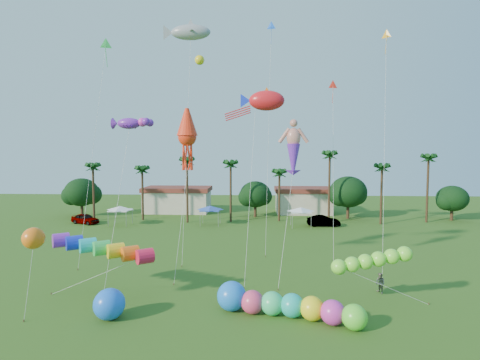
{
  "coord_description": "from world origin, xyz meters",
  "views": [
    {
      "loc": [
        1.51,
        -20.87,
        11.16
      ],
      "look_at": [
        0.0,
        10.0,
        9.0
      ],
      "focal_mm": 28.0,
      "sensor_mm": 36.0,
      "label": 1
    }
  ],
  "objects_px": {
    "car_b": "(323,221)",
    "blue_ball": "(109,304)",
    "caterpillar_inflatable": "(283,305)",
    "spectator_b": "(380,283)",
    "car_a": "(85,219)"
  },
  "relations": [
    {
      "from": "car_b",
      "to": "blue_ball",
      "type": "height_order",
      "value": "blue_ball"
    },
    {
      "from": "car_b",
      "to": "caterpillar_inflatable",
      "type": "xyz_separation_m",
      "value": [
        -8.4,
        -32.77,
        0.06
      ]
    },
    {
      "from": "car_b",
      "to": "blue_ball",
      "type": "bearing_deg",
      "value": 150.0
    },
    {
      "from": "spectator_b",
      "to": "blue_ball",
      "type": "distance_m",
      "value": 20.62
    },
    {
      "from": "car_a",
      "to": "car_b",
      "type": "distance_m",
      "value": 37.76
    },
    {
      "from": "car_a",
      "to": "caterpillar_inflatable",
      "type": "bearing_deg",
      "value": -115.61
    },
    {
      "from": "spectator_b",
      "to": "blue_ball",
      "type": "relative_size",
      "value": 0.78
    },
    {
      "from": "car_a",
      "to": "blue_ball",
      "type": "bearing_deg",
      "value": -129.75
    },
    {
      "from": "car_b",
      "to": "spectator_b",
      "type": "bearing_deg",
      "value": -179.75
    },
    {
      "from": "spectator_b",
      "to": "caterpillar_inflatable",
      "type": "distance_m",
      "value": 9.44
    },
    {
      "from": "car_a",
      "to": "spectator_b",
      "type": "relative_size",
      "value": 2.92
    },
    {
      "from": "caterpillar_inflatable",
      "to": "car_a",
      "type": "bearing_deg",
      "value": 148.56
    },
    {
      "from": "car_a",
      "to": "spectator_b",
      "type": "height_order",
      "value": "spectator_b"
    },
    {
      "from": "car_a",
      "to": "car_b",
      "type": "xyz_separation_m",
      "value": [
        37.76,
        -0.2,
        0.01
      ]
    },
    {
      "from": "car_b",
      "to": "caterpillar_inflatable",
      "type": "relative_size",
      "value": 0.49
    }
  ]
}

